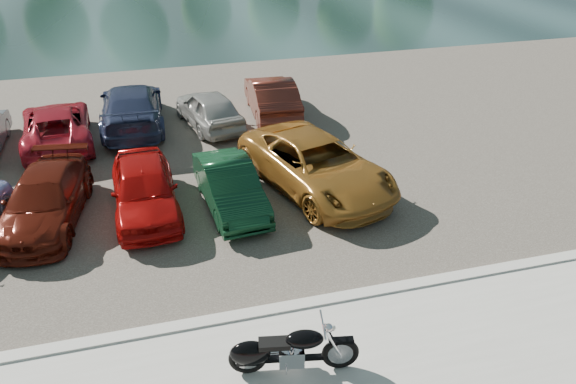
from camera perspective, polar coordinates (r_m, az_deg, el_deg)
ground at (r=10.71m, az=6.99°, el=-18.00°), size 200.00×200.00×0.00m
kerb at (r=12.01m, az=3.49°, el=-11.09°), size 60.00×0.30×0.14m
parking_lot at (r=19.54m, az=-4.82°, el=5.49°), size 60.00×18.00×0.04m
motorcycle at (r=10.26m, az=-0.64°, el=-15.87°), size 2.31×0.84×1.05m
car_3 at (r=15.60m, az=-23.46°, el=-0.73°), size 2.41×4.60×1.27m
car_4 at (r=15.18m, az=-14.38°, el=0.35°), size 1.77×4.14×1.40m
car_5 at (r=15.05m, az=-5.89°, el=0.56°), size 1.62×3.86×1.24m
car_6 at (r=15.86m, az=2.89°, el=2.80°), size 3.98×5.92×1.51m
car_10 at (r=20.29m, az=-22.48°, el=6.28°), size 2.56×4.82×1.29m
car_11 at (r=20.84m, az=-15.58°, el=8.36°), size 2.25×5.27×1.52m
car_12 at (r=20.37m, az=-8.03°, el=8.38°), size 2.34×4.11×1.32m
car_13 at (r=21.17m, az=-1.68°, el=9.65°), size 1.82×4.49×1.45m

